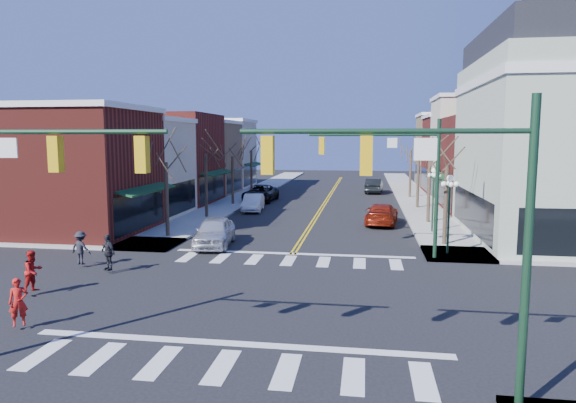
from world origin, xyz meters
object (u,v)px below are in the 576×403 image
at_px(lamppost_midblock, 433,189).
at_px(car_left_near, 214,232).
at_px(pedestrian_red_b, 33,271).
at_px(car_right_far, 374,186).
at_px(pedestrian_red_a, 18,302).
at_px(car_left_mid, 253,203).
at_px(pedestrian_dark_a, 108,252).
at_px(car_left_far, 260,193).
at_px(car_right_mid, 378,213).
at_px(pedestrian_dark_b, 81,248).
at_px(lamppost_corner, 449,201).
at_px(car_right_near, 382,214).

xyz_separation_m(lamppost_midblock, car_left_near, (-13.00, -5.86, -2.13)).
height_order(lamppost_midblock, pedestrian_red_b, lamppost_midblock).
xyz_separation_m(car_right_far, pedestrian_red_a, (-12.10, -44.34, 0.12)).
height_order(car_left_mid, pedestrian_dark_a, pedestrian_dark_a).
xyz_separation_m(pedestrian_red_a, pedestrian_dark_a, (-0.62, 7.08, 0.05)).
bearing_deg(car_right_far, car_left_far, 45.81).
bearing_deg(car_right_far, pedestrian_red_b, 75.98).
distance_m(car_right_mid, car_right_far, 20.60).
height_order(car_right_far, pedestrian_dark_b, pedestrian_dark_b).
xyz_separation_m(lamppost_midblock, car_left_mid, (-13.87, 8.44, -2.24)).
distance_m(lamppost_midblock, pedestrian_red_b, 23.76).
xyz_separation_m(car_left_mid, pedestrian_dark_b, (-4.09, -20.07, 0.24)).
height_order(lamppost_corner, car_left_far, lamppost_corner).
bearing_deg(pedestrian_red_a, car_left_far, 52.48).
bearing_deg(car_right_mid, pedestrian_red_a, 62.83).
bearing_deg(lamppost_midblock, car_right_mid, 129.03).
xyz_separation_m(car_left_near, car_left_far, (-1.60, 20.94, -0.01)).
relative_size(lamppost_midblock, car_right_mid, 1.11).
relative_size(lamppost_corner, car_right_near, 0.82).
xyz_separation_m(car_left_near, car_left_mid, (-0.87, 14.30, -0.10)).
bearing_deg(car_right_near, pedestrian_red_a, 67.47).
distance_m(car_left_far, pedestrian_dark_b, 26.92).
distance_m(car_left_far, car_right_far, 14.83).
relative_size(car_left_mid, pedestrian_dark_b, 2.71).
bearing_deg(car_right_near, car_left_far, -40.14).
bearing_deg(pedestrian_red_b, car_left_mid, 6.62).
xyz_separation_m(lamppost_corner, car_left_mid, (-13.87, 14.94, -2.24)).
xyz_separation_m(pedestrian_red_a, pedestrian_red_b, (-1.88, 3.46, 0.05)).
height_order(car_left_mid, car_right_near, car_right_near).
relative_size(car_right_near, pedestrian_red_b, 3.13).
relative_size(pedestrian_red_a, pedestrian_red_b, 0.94).
bearing_deg(car_left_near, pedestrian_red_b, -119.35).
height_order(car_left_near, pedestrian_dark_a, pedestrian_dark_a).
xyz_separation_m(car_left_near, pedestrian_dark_a, (-3.12, -6.60, 0.16)).
bearing_deg(car_left_far, pedestrian_dark_b, -94.85).
relative_size(lamppost_corner, pedestrian_red_b, 2.57).
bearing_deg(pedestrian_red_b, pedestrian_dark_b, 22.18).
xyz_separation_m(lamppost_corner, car_left_far, (-14.60, 21.58, -2.15)).
relative_size(lamppost_corner, pedestrian_dark_b, 2.67).
distance_m(car_left_near, pedestrian_dark_b, 7.61).
distance_m(car_left_near, pedestrian_dark_a, 7.30).
relative_size(car_left_near, car_right_near, 0.92).
bearing_deg(lamppost_midblock, lamppost_corner, -90.00).
bearing_deg(pedestrian_red_a, pedestrian_dark_b, 71.24).
bearing_deg(car_left_far, pedestrian_red_b, -92.78).
distance_m(car_left_far, pedestrian_dark_a, 27.58).
height_order(car_right_far, pedestrian_red_a, pedestrian_red_a).
height_order(car_right_far, pedestrian_dark_a, pedestrian_dark_a).
height_order(car_left_mid, car_right_far, car_right_far).
bearing_deg(lamppost_midblock, car_right_near, 134.60).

